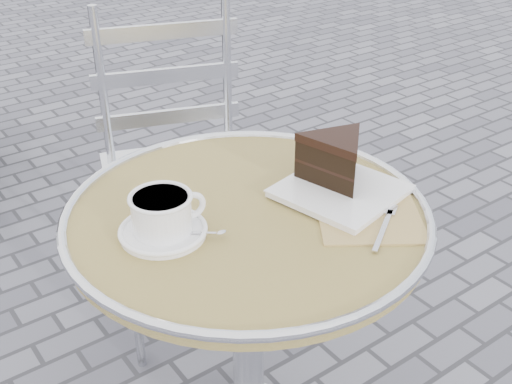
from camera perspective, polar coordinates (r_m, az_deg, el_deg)
cafe_table at (r=1.34m, az=-0.73°, el=-7.66°), size 0.72×0.72×0.74m
cappuccino_set at (r=1.17m, az=-8.26°, el=-2.26°), size 0.17×0.16×0.08m
cake_plate_set at (r=1.30m, az=7.27°, el=2.29°), size 0.27×0.36×0.12m
bistro_chair at (r=1.89m, az=-7.30°, el=5.14°), size 0.55×0.55×0.96m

